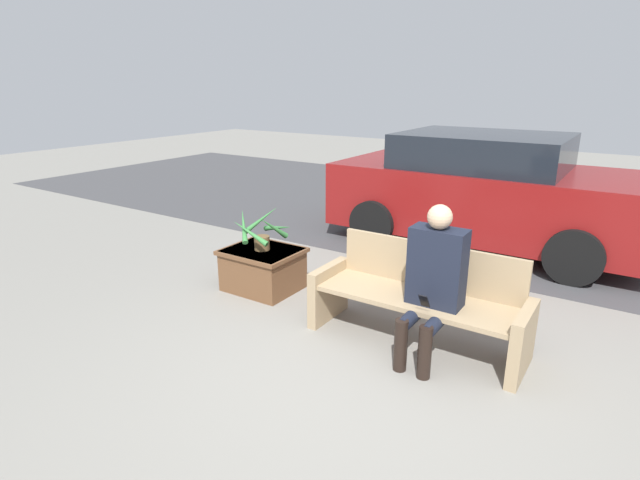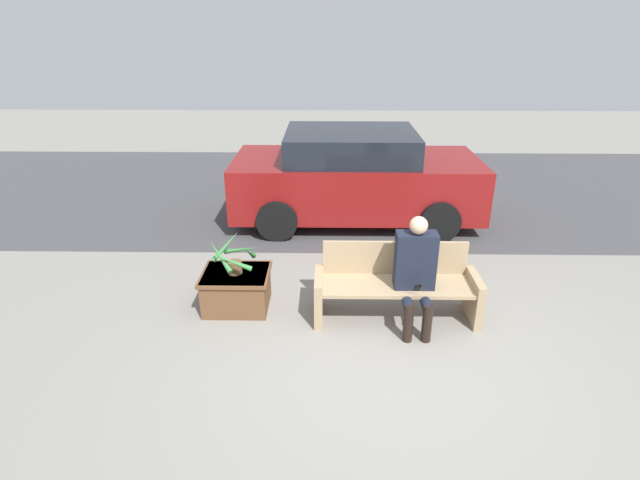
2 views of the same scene
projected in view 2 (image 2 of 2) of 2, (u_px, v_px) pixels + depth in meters
The scene contains 7 objects.
ground_plane at pixel (388, 357), 5.00m from camera, with size 30.00×30.00×0.00m, color gray.
road_surface at pixel (359, 189), 9.97m from camera, with size 20.00×6.00×0.01m, color #424244.
bench at pixel (396, 285), 5.58m from camera, with size 1.82×0.57×0.82m.
person_seated at pixel (416, 269), 5.30m from camera, with size 0.43×0.57×1.25m.
planter_box at pixel (237, 288), 5.80m from camera, with size 0.78×0.66×0.45m.
potted_plant at pixel (234, 258), 5.64m from camera, with size 0.56×0.58×0.44m.
parked_car at pixel (355, 177), 8.20m from camera, with size 3.97×1.98×1.49m.
Camera 2 is at (-0.62, -4.11, 3.10)m, focal length 28.00 mm.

